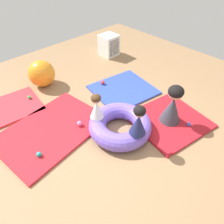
# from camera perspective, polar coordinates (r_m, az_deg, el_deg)

# --- Properties ---
(ground_plane) EXTENTS (8.00, 8.00, 0.00)m
(ground_plane) POSITION_cam_1_polar(r_m,az_deg,el_deg) (3.68, 1.52, -6.11)
(ground_plane) COLOR #93704C
(gym_mat_far_right) EXTENTS (1.94, 1.48, 0.04)m
(gym_mat_far_right) POSITION_cam_1_polar(r_m,az_deg,el_deg) (3.87, -16.13, -4.68)
(gym_mat_far_right) COLOR red
(gym_mat_far_right) RESTS_ON ground
(gym_mat_front) EXTENTS (1.60, 1.11, 0.04)m
(gym_mat_front) POSITION_cam_1_polar(r_m,az_deg,el_deg) (4.62, -28.06, 0.15)
(gym_mat_front) COLOR red
(gym_mat_front) RESTS_ON ground
(gym_mat_near_right) EXTENTS (1.41, 1.33, 0.04)m
(gym_mat_near_right) POSITION_cam_1_polar(r_m,az_deg,el_deg) (4.66, 3.06, 6.09)
(gym_mat_near_right) COLOR #2D47B7
(gym_mat_near_right) RESTS_ON ground
(gym_mat_far_left) EXTENTS (1.45, 1.40, 0.04)m
(gym_mat_far_left) POSITION_cam_1_polar(r_m,az_deg,el_deg) (4.03, 15.23, -2.22)
(gym_mat_far_left) COLOR #B21923
(gym_mat_far_left) RESTS_ON ground
(inflatable_cushion) EXTENTS (1.08, 1.08, 0.30)m
(inflatable_cushion) POSITION_cam_1_polar(r_m,az_deg,el_deg) (3.62, 2.19, -3.66)
(inflatable_cushion) COLOR #7056D1
(inflatable_cushion) RESTS_ON ground
(child_in_white) EXTENTS (0.24, 0.24, 0.46)m
(child_in_white) POSITION_cam_1_polar(r_m,az_deg,el_deg) (3.42, -4.24, 1.52)
(child_in_white) COLOR white
(child_in_white) RESTS_ON inflatable_cushion
(child_in_navy) EXTENTS (0.33, 0.33, 0.52)m
(child_in_navy) POSITION_cam_1_polar(r_m,az_deg,el_deg) (3.14, 7.24, -2.32)
(child_in_navy) COLOR navy
(child_in_navy) RESTS_ON inflatable_cushion
(adult_seated) EXTENTS (0.51, 0.51, 0.74)m
(adult_seated) POSITION_cam_1_polar(r_m,az_deg,el_deg) (3.79, 16.23, 1.95)
(adult_seated) COLOR #383842
(adult_seated) RESTS_ON gym_mat_far_left
(play_ball_green) EXTENTS (0.07, 0.07, 0.07)m
(play_ball_green) POSITION_cam_1_polar(r_m,az_deg,el_deg) (4.67, -21.57, 3.76)
(play_ball_green) COLOR green
(play_ball_green) RESTS_ON gym_mat_front
(play_ball_teal) EXTENTS (0.08, 0.08, 0.08)m
(play_ball_teal) POSITION_cam_1_polar(r_m,az_deg,el_deg) (3.49, -19.25, -10.84)
(play_ball_teal) COLOR teal
(play_ball_teal) RESTS_ON gym_mat_far_right
(play_ball_pink) EXTENTS (0.10, 0.10, 0.10)m
(play_ball_pink) POSITION_cam_1_polar(r_m,az_deg,el_deg) (3.78, -8.82, -3.12)
(play_ball_pink) COLOR pink
(play_ball_pink) RESTS_ON gym_mat_far_right
(play_ball_blue) EXTENTS (0.07, 0.07, 0.07)m
(play_ball_blue) POSITION_cam_1_polar(r_m,az_deg,el_deg) (3.99, 20.21, -3.15)
(play_ball_blue) COLOR blue
(play_ball_blue) RESTS_ON gym_mat_far_left
(play_ball_red) EXTENTS (0.09, 0.09, 0.09)m
(play_ball_red) POSITION_cam_1_polar(r_m,az_deg,el_deg) (4.78, -2.54, 8.03)
(play_ball_red) COLOR red
(play_ball_red) RESTS_ON gym_mat_near_right
(exercise_ball_large) EXTENTS (0.58, 0.58, 0.58)m
(exercise_ball_large) POSITION_cam_1_polar(r_m,az_deg,el_deg) (4.95, -18.61, 9.88)
(exercise_ball_large) COLOR orange
(exercise_ball_large) RESTS_ON ground
(storage_cube) EXTENTS (0.44, 0.44, 0.56)m
(storage_cube) POSITION_cam_1_polar(r_m,az_deg,el_deg) (6.04, -0.70, 17.64)
(storage_cube) COLOR white
(storage_cube) RESTS_ON ground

